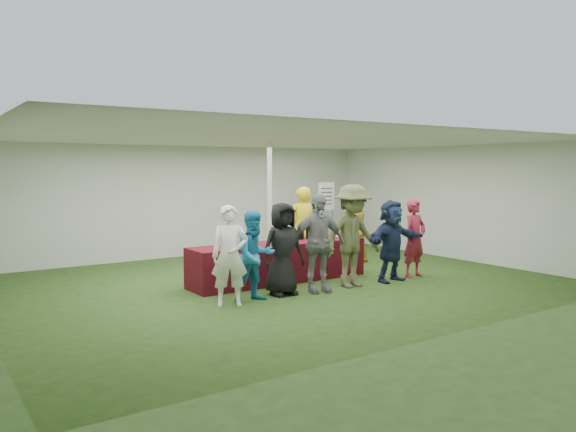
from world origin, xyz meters
TOP-DOWN VIEW (x-y plane):
  - ground at (0.00, 0.00)m, footprint 60.00×60.00m
  - tent at (0.50, 1.20)m, footprint 10.00×10.00m
  - serving_table at (0.05, 0.14)m, footprint 3.60×0.80m
  - wine_bottles at (0.65, 0.29)m, footprint 0.77×0.12m
  - wine_glasses at (-0.41, -0.11)m, footprint 2.74×0.11m
  - water_bottle at (0.06, 0.22)m, footprint 0.07×0.07m
  - bar_towel at (1.60, 0.19)m, footprint 0.25×0.18m
  - dump_bucket at (1.58, -0.08)m, footprint 0.25×0.25m
  - wine_list_sign at (3.03, 2.49)m, footprint 0.50×0.03m
  - staff_pourer at (1.16, 0.95)m, footprint 0.76×0.64m
  - staff_back at (2.65, 1.02)m, footprint 0.84×0.69m
  - customer_0 at (-1.64, -1.00)m, footprint 0.69×0.59m
  - customer_1 at (-1.16, -0.98)m, footprint 0.74×0.59m
  - customer_2 at (-0.53, -0.85)m, footprint 0.80×0.54m
  - customer_3 at (0.10, -1.00)m, footprint 1.08×0.62m
  - customer_4 at (0.88, -1.03)m, footprint 1.22×0.70m
  - customer_5 at (1.81, -1.08)m, footprint 1.50×0.61m
  - customer_6 at (2.52, -1.01)m, footprint 0.59×0.42m

SIDE VIEW (x-z plane):
  - ground at x=0.00m, z-range 0.00..0.00m
  - serving_table at x=0.05m, z-range 0.00..0.75m
  - customer_1 at x=-1.16m, z-range 0.00..1.49m
  - bar_towel at x=1.60m, z-range 0.75..0.78m
  - customer_6 at x=2.52m, z-range 0.00..1.55m
  - staff_back at x=2.65m, z-range 0.00..1.57m
  - customer_5 at x=1.81m, z-range 0.00..1.57m
  - customer_2 at x=-0.53m, z-range 0.00..1.59m
  - customer_0 at x=-1.64m, z-range 0.00..1.60m
  - dump_bucket at x=1.58m, z-range 0.75..0.93m
  - water_bottle at x=0.06m, z-range 0.74..0.97m
  - wine_glasses at x=-0.41m, z-range 0.78..0.94m
  - customer_3 at x=0.10m, z-range 0.00..1.73m
  - wine_bottles at x=0.65m, z-range 0.71..1.03m
  - staff_pourer at x=1.16m, z-range 0.00..1.77m
  - customer_4 at x=0.88m, z-range 0.00..1.88m
  - wine_list_sign at x=3.03m, z-range 0.42..2.22m
  - tent at x=0.50m, z-range -3.65..6.35m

